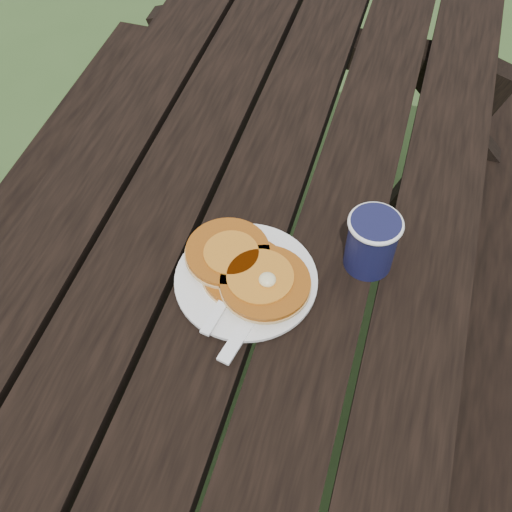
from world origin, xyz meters
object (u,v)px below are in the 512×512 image
(coffee_cup, at_px, (372,240))
(picnic_table, at_px, (248,339))
(plate, at_px, (246,280))
(pancake_stack, at_px, (247,269))

(coffee_cup, bearing_deg, picnic_table, 173.54)
(plate, xyz_separation_m, pancake_stack, (-0.00, 0.01, 0.02))
(picnic_table, xyz_separation_m, pancake_stack, (0.04, -0.11, 0.41))
(picnic_table, bearing_deg, coffee_cup, -6.46)
(picnic_table, relative_size, plate, 8.39)
(coffee_cup, bearing_deg, pancake_stack, -153.89)
(plate, bearing_deg, picnic_table, 107.39)
(picnic_table, height_order, pancake_stack, pancake_stack)
(pancake_stack, relative_size, coffee_cup, 2.06)
(picnic_table, xyz_separation_m, plate, (0.04, -0.12, 0.39))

